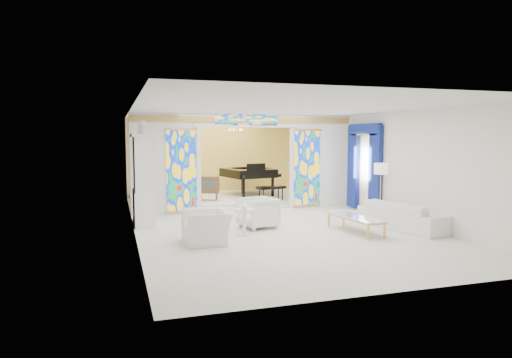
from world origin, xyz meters
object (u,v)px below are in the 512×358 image
object	(u,v)px
armchair_right	(258,213)
coffee_table	(355,218)
armchair_left	(206,227)
tv_console	(208,185)
sofa	(404,216)
china_cabinet	(143,180)
grand_piano	(250,173)

from	to	relation	value
armchair_right	coffee_table	distance (m)	2.41
armchair_left	tv_console	xyz separation A→B (m)	(1.12, 5.35, 0.35)
coffee_table	sofa	bearing A→B (deg)	0.35
sofa	tv_console	bearing A→B (deg)	22.60
armchair_left	sofa	xyz separation A→B (m)	(5.00, -0.00, -0.01)
armchair_right	coffee_table	world-z (taller)	armchair_right
china_cabinet	tv_console	distance (m)	3.60
china_cabinet	sofa	size ratio (longest dim) A/B	1.16
armchair_left	coffee_table	world-z (taller)	armchair_left
armchair_left	sofa	bearing A→B (deg)	89.56
china_cabinet	coffee_table	world-z (taller)	china_cabinet
coffee_table	tv_console	xyz separation A→B (m)	(-2.50, 5.36, 0.34)
armchair_left	grand_piano	bearing A→B (deg)	155.19
armchair_left	armchair_right	bearing A→B (deg)	127.75
armchair_left	sofa	size ratio (longest dim) A/B	0.46
tv_console	grand_piano	bearing A→B (deg)	48.01
china_cabinet	armchair_left	xyz separation A→B (m)	(1.17, -2.61, -0.81)
sofa	armchair_right	bearing A→B (deg)	57.16
coffee_table	grand_piano	world-z (taller)	grand_piano
armchair_right	sofa	size ratio (longest dim) A/B	0.36
armchair_right	tv_console	world-z (taller)	tv_console
grand_piano	armchair_right	bearing A→B (deg)	-116.72
armchair_left	armchair_right	world-z (taller)	armchair_right
coffee_table	grand_piano	xyz separation A→B (m)	(-0.72, 6.40, 0.62)
armchair_right	sofa	distance (m)	3.66
sofa	china_cabinet	bearing A→B (deg)	53.73
armchair_right	tv_console	xyz separation A→B (m)	(-0.43, 4.13, 0.31)
china_cabinet	tv_console	bearing A→B (deg)	50.10
coffee_table	armchair_right	bearing A→B (deg)	149.28
china_cabinet	armchair_right	world-z (taller)	china_cabinet
sofa	coffee_table	size ratio (longest dim) A/B	1.30
coffee_table	tv_console	bearing A→B (deg)	115.02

